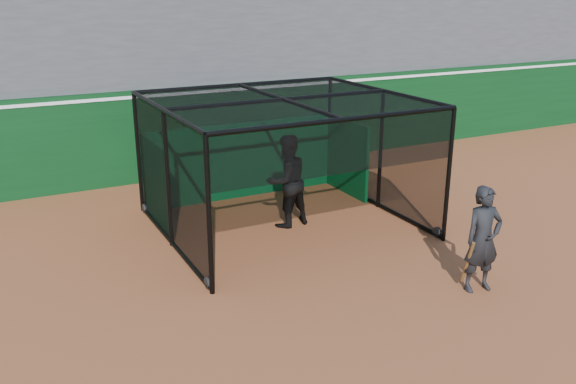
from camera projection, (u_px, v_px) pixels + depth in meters
name	position (u px, v px, depth m)	size (l,w,h in m)	color
ground	(342.00, 305.00, 10.15)	(120.00, 120.00, 0.00)	brown
outfield_wall	(180.00, 131.00, 16.92)	(50.00, 0.50, 2.50)	#093513
grandstand	(138.00, 8.00, 19.10)	(50.00, 7.85, 8.95)	#4C4C4F
batting_cage	(283.00, 164.00, 13.24)	(5.23, 4.81, 2.81)	black
batter	(287.00, 181.00, 13.32)	(1.00, 0.78, 2.06)	black
on_deck_player	(483.00, 240.00, 10.41)	(0.75, 0.55, 1.89)	black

